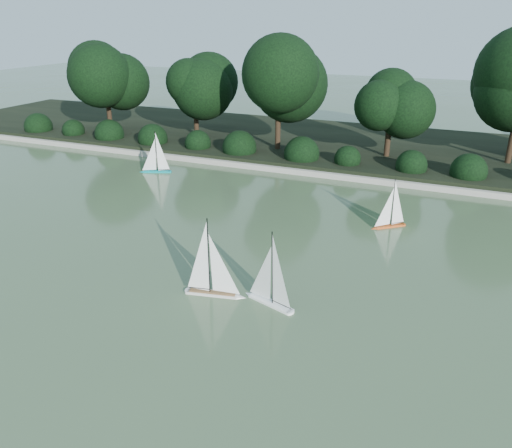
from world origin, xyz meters
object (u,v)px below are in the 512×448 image
Objects in this scene: sailboat_white_b at (217,283)px; sailboat_teal at (154,165)px; sailboat_white_a at (267,291)px; sailboat_orange at (388,219)px.

sailboat_white_b reaches higher than sailboat_teal.
sailboat_white_b is at bearing -173.10° from sailboat_white_a.
sailboat_white_a is 0.95× the size of sailboat_white_b.
sailboat_white_b is 5.28m from sailboat_orange.
sailboat_white_b reaches higher than sailboat_white_a.
sailboat_teal is (-8.18, 1.82, 0.03)m from sailboat_orange.
sailboat_white_b is at bearing -117.98° from sailboat_orange.
sailboat_white_b is 1.10× the size of sailboat_teal.
sailboat_teal is at bearing 167.47° from sailboat_orange.
sailboat_orange is 8.38m from sailboat_teal.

